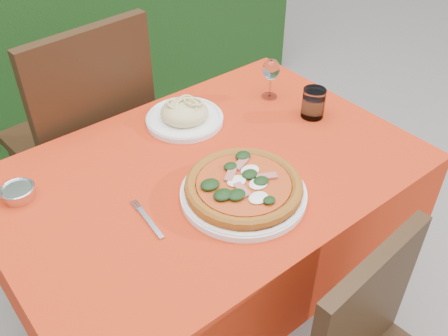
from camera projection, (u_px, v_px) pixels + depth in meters
ground at (212, 314)px, 1.98m from camera, size 60.00×60.00×0.00m
dining_table at (209, 204)px, 1.60m from camera, size 1.26×0.86×0.75m
chair_far at (87, 130)px, 1.92m from camera, size 0.51×0.51×1.04m
pizza_plate at (244, 188)px, 1.39m from camera, size 0.38×0.38×0.07m
pasta_plate at (184, 115)px, 1.68m from camera, size 0.26×0.26×0.07m
water_glass at (313, 104)px, 1.70m from camera, size 0.08×0.08×0.10m
wine_glass at (271, 71)px, 1.76m from camera, size 0.06×0.06×0.15m
fork at (150, 223)px, 1.32m from camera, size 0.04×0.19×0.00m
steel_ramekin at (19, 193)px, 1.39m from camera, size 0.09×0.09×0.03m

